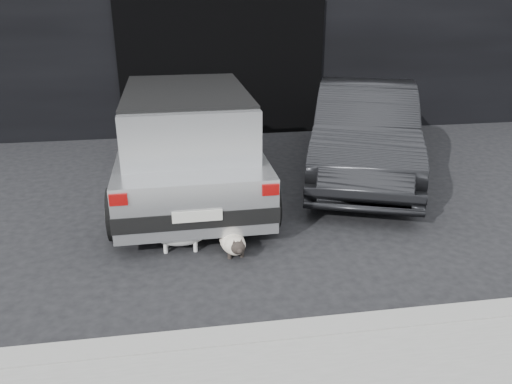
{
  "coord_description": "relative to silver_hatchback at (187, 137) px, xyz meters",
  "views": [
    {
      "loc": [
        0.09,
        -5.97,
        2.77
      ],
      "look_at": [
        0.93,
        -0.65,
        0.58
      ],
      "focal_mm": 35.0,
      "sensor_mm": 36.0,
      "label": 1
    }
  ],
  "objects": [
    {
      "name": "building_facade",
      "position": [
        0.8,
        5.05,
        1.67
      ],
      "size": [
        34.0,
        4.0,
        5.0
      ],
      "primitive_type": "cube",
      "color": "black",
      "rests_on": "ground"
    },
    {
      "name": "garage_opening",
      "position": [
        0.8,
        3.04,
        0.47
      ],
      "size": [
        4.0,
        0.1,
        2.6
      ],
      "primitive_type": "cube",
      "color": "black",
      "rests_on": "ground"
    },
    {
      "name": "cat_white",
      "position": [
        -0.13,
        -1.78,
        -0.64
      ],
      "size": [
        0.85,
        0.31,
        0.4
      ],
      "rotation": [
        0.0,
        0.0,
        -1.62
      ],
      "color": "silver",
      "rests_on": "ground"
    },
    {
      "name": "curb",
      "position": [
        0.8,
        -3.55,
        -0.77
      ],
      "size": [
        18.0,
        0.25,
        0.12
      ],
      "primitive_type": "cube",
      "color": "gray",
      "rests_on": "ground"
    },
    {
      "name": "ground",
      "position": [
        -0.2,
        -0.95,
        -0.83
      ],
      "size": [
        80.0,
        80.0,
        0.0
      ],
      "primitive_type": "plane",
      "color": "black",
      "rests_on": "ground"
    },
    {
      "name": "second_car",
      "position": [
        2.79,
        0.39,
        -0.13
      ],
      "size": [
        2.85,
        4.53,
        1.41
      ],
      "primitive_type": "imported",
      "rotation": [
        0.0,
        0.0,
        -0.34
      ],
      "color": "black",
      "rests_on": "ground"
    },
    {
      "name": "silver_hatchback",
      "position": [
        0.0,
        0.0,
        0.0
      ],
      "size": [
        2.12,
        4.17,
        1.53
      ],
      "rotation": [
        0.0,
        0.0,
        0.02
      ],
      "color": "silver",
      "rests_on": "ground"
    },
    {
      "name": "cat_siamese",
      "position": [
        0.42,
        -1.96,
        -0.7
      ],
      "size": [
        0.34,
        0.82,
        0.29
      ],
      "rotation": [
        0.0,
        0.0,
        3.26
      ],
      "color": "beige",
      "rests_on": "ground"
    }
  ]
}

